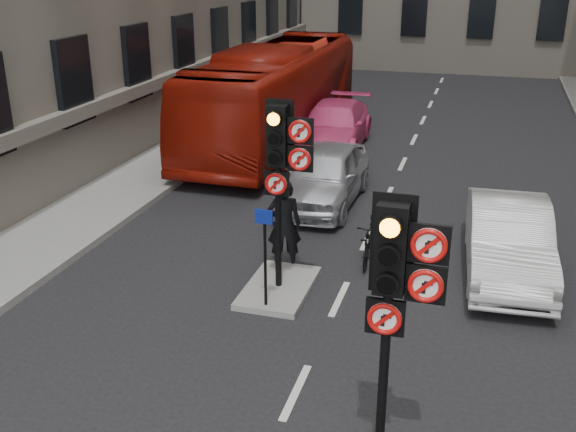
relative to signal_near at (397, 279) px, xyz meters
The scene contains 11 objects.
pavement_left 14.24m from the signal_near, 128.28° to the left, with size 3.00×50.00×0.16m, color gray.
centre_island 5.44m from the signal_near, 123.83° to the left, with size 1.20×2.00×0.12m, color gray.
signal_near is the anchor object (origin of this frame).
signal_far 4.77m from the signal_near, 123.02° to the left, with size 0.91×0.40×3.58m.
car_silver 9.66m from the signal_near, 108.38° to the left, with size 1.77×4.40×1.50m, color #B5B7BD.
car_white 6.53m from the signal_near, 76.23° to the left, with size 1.54×4.42×1.46m, color silver.
car_pink 14.82m from the signal_near, 105.57° to the left, with size 2.06×5.06×1.47m, color #D93F7B.
bus_red 15.62m from the signal_near, 112.58° to the left, with size 2.74×11.70×3.26m, color maroon.
motorcycle 6.28m from the signal_near, 102.21° to the left, with size 0.44×1.58×0.95m, color black.
motorcyclist 6.00m from the signal_near, 119.87° to the left, with size 0.70×0.46×1.91m, color black.
info_sign 4.35m from the signal_near, 130.03° to the left, with size 0.32×0.10×1.86m.
Camera 1 is at (2.26, -6.02, 6.10)m, focal length 42.00 mm.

